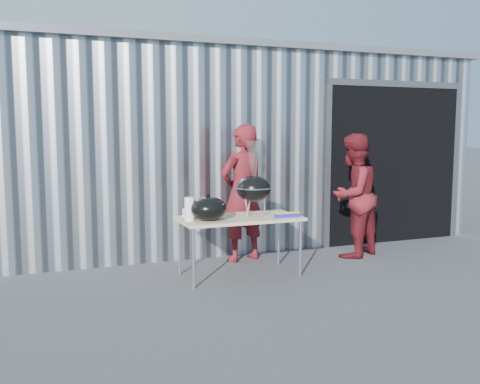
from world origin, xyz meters
name	(u,v)px	position (x,y,z in m)	size (l,w,h in m)	color
ground	(244,292)	(0.00, 0.00, 0.00)	(80.00, 80.00, 0.00)	#3A3A3C
building	(201,144)	(0.92, 4.59, 1.54)	(8.20, 6.20, 3.10)	silver
folding_table	(240,220)	(0.20, 0.65, 0.71)	(1.50, 0.75, 0.75)	tan
kettle_grill	(253,182)	(0.41, 0.71, 1.17)	(0.45, 0.45, 0.94)	black
grill_lid	(208,208)	(-0.24, 0.55, 0.89)	(0.44, 0.44, 0.32)	black
paper_towels	(190,209)	(-0.45, 0.60, 0.89)	(0.12, 0.12, 0.28)	white
white_tub	(192,213)	(-0.35, 0.88, 0.80)	(0.20, 0.15, 0.10)	white
foil_box	(287,215)	(0.74, 0.40, 0.78)	(0.32, 0.06, 0.06)	#1F1BB5
person_cook	(242,193)	(0.54, 1.40, 0.95)	(0.69, 0.45, 1.90)	maroon
person_bystander	(353,195)	(2.11, 1.05, 0.89)	(0.86, 0.67, 1.78)	maroon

